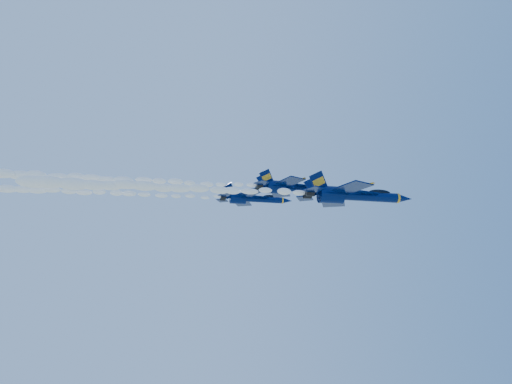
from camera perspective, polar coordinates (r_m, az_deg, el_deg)
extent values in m
cylinder|color=#010F3D|center=(88.55, 12.86, -0.52)|extent=(10.09, 1.68, 1.68)
ellipsoid|color=#010F3D|center=(85.98, 8.54, -0.32)|extent=(1.75, 3.03, 7.17)
cone|color=#010F3D|center=(91.32, 16.60, -0.73)|extent=(2.91, 1.68, 1.68)
cylinder|color=orange|center=(90.72, 15.84, -0.69)|extent=(0.39, 1.75, 1.75)
ellipsoid|color=black|center=(89.55, 13.94, -0.07)|extent=(4.03, 1.31, 1.11)
cube|color=orange|center=(89.46, 13.96, -0.28)|extent=(4.71, 1.12, 0.20)
cube|color=#010F3D|center=(82.69, 10.88, 0.52)|extent=(6.01, 7.12, 0.20)
cube|color=#010F3D|center=(90.71, 8.82, -1.14)|extent=(6.01, 7.12, 0.20)
cube|color=orange|center=(83.30, 11.88, 0.53)|extent=(2.70, 5.61, 0.11)
cube|color=orange|center=(91.27, 9.74, -1.12)|extent=(2.70, 5.61, 0.11)
cube|color=#010F3D|center=(84.66, 7.18, 1.12)|extent=(3.65, 1.15, 3.93)
cube|color=#010F3D|center=(86.79, 6.70, 0.65)|extent=(3.65, 1.15, 3.93)
cylinder|color=black|center=(84.10, 6.19, -0.07)|extent=(1.34, 1.23, 1.23)
cylinder|color=black|center=(85.43, 5.90, -0.35)|extent=(1.34, 1.23, 1.23)
cube|color=orange|center=(87.52, 10.80, 0.14)|extent=(12.33, 0.39, 0.09)
ellipsoid|color=white|center=(81.20, -9.83, 0.52)|extent=(45.30, 2.19, 1.97)
cylinder|color=#010F3D|center=(93.22, 5.78, 0.38)|extent=(8.24, 1.37, 1.37)
ellipsoid|color=#010F3D|center=(91.77, 2.32, 0.56)|extent=(1.43, 2.47, 5.86)
cone|color=#010F3D|center=(94.84, 8.85, 0.20)|extent=(2.38, 1.37, 1.37)
cylinder|color=orange|center=(94.49, 8.22, 0.24)|extent=(0.32, 1.43, 1.43)
ellipsoid|color=black|center=(93.87, 6.67, 0.73)|extent=(3.29, 1.07, 0.91)
cube|color=orange|center=(93.79, 6.68, 0.57)|extent=(3.84, 0.92, 0.16)
cube|color=#010F3D|center=(88.78, 3.90, 1.22)|extent=(4.91, 5.82, 0.16)
cube|color=#010F3D|center=(95.55, 2.79, -0.12)|extent=(4.91, 5.82, 0.16)
cube|color=orange|center=(89.14, 4.69, 1.23)|extent=(2.21, 4.58, 0.09)
cube|color=orange|center=(95.88, 3.53, -0.11)|extent=(2.21, 4.58, 0.09)
cube|color=#010F3D|center=(90.89, 1.22, 1.66)|extent=(2.98, 0.94, 3.21)
cube|color=#010F3D|center=(92.67, 0.97, 1.29)|extent=(2.98, 0.94, 3.21)
cylinder|color=black|center=(90.54, 0.44, 0.76)|extent=(1.10, 1.01, 1.01)
cylinder|color=black|center=(91.65, 0.29, 0.54)|extent=(1.10, 1.01, 1.01)
cube|color=orange|center=(92.71, 4.14, 0.90)|extent=(10.07, 0.32, 0.07)
ellipsoid|color=white|center=(89.61, -14.29, 1.33)|extent=(45.30, 1.78, 1.61)
cylinder|color=#010F3D|center=(102.45, 0.88, -0.86)|extent=(7.71, 1.29, 1.29)
ellipsoid|color=#010F3D|center=(101.51, -2.10, -0.72)|extent=(1.34, 2.31, 5.48)
cone|color=#010F3D|center=(103.55, 3.57, -1.00)|extent=(2.23, 1.29, 1.29)
cylinder|color=orange|center=(103.30, 3.02, -0.97)|extent=(0.30, 1.34, 1.34)
ellipsoid|color=black|center=(102.92, 1.67, -0.56)|extent=(3.08, 1.00, 0.85)
cube|color=orange|center=(102.85, 1.67, -0.69)|extent=(3.60, 0.86, 0.15)
cube|color=#010F3D|center=(98.52, -0.91, -0.20)|extent=(4.59, 5.45, 0.15)
cube|color=#010F3D|center=(105.01, -1.56, -1.25)|extent=(4.59, 5.45, 0.15)
cube|color=orange|center=(98.75, -0.22, -0.19)|extent=(2.07, 4.29, 0.09)
cube|color=orange|center=(105.22, -0.92, -1.24)|extent=(2.07, 4.29, 0.09)
cube|color=#010F3D|center=(100.77, -3.07, 0.20)|extent=(2.79, 0.88, 3.00)
cube|color=#010F3D|center=(102.48, -3.21, -0.09)|extent=(2.79, 0.88, 3.00)
cylinder|color=black|center=(100.57, -3.74, -0.57)|extent=(1.03, 0.94, 0.94)
cylinder|color=black|center=(101.63, -3.82, -0.74)|extent=(1.03, 0.94, 0.94)
cube|color=orange|center=(102.16, -0.53, -0.42)|extent=(9.42, 0.30, 0.07)
ellipsoid|color=white|center=(100.96, -16.89, -0.06)|extent=(45.30, 1.67, 1.50)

